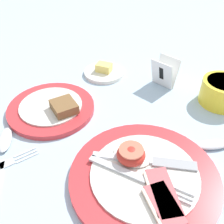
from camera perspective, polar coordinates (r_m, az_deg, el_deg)
name	(u,v)px	position (r m, az deg, el deg)	size (l,w,h in m)	color
ground_plane	(114,164)	(0.49, 0.54, -11.28)	(3.00, 3.00, 0.00)	#A3BCD1
breakfast_plate	(145,173)	(0.47, 7.11, -13.14)	(0.26, 0.26, 0.04)	red
bread_plate	(52,108)	(0.61, -12.87, 0.89)	(0.20, 0.20, 0.04)	red
sugar_cup	(222,91)	(0.66, 22.92, 4.19)	(0.10, 0.10, 0.06)	yellow
butter_dish	(104,72)	(0.73, -1.74, 8.78)	(0.11, 0.11, 0.03)	silver
number_card	(164,73)	(0.68, 11.32, 8.41)	(0.07, 0.05, 0.07)	white
teaspoon_near_cup	(3,150)	(0.55, -22.61, -7.62)	(0.14, 0.15, 0.01)	silver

